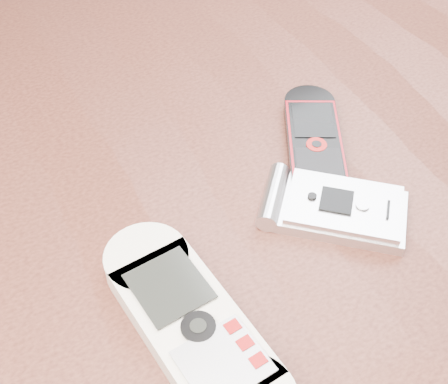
{
  "coord_description": "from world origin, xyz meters",
  "views": [
    {
      "loc": [
        -0.14,
        -0.27,
        1.09
      ],
      "look_at": [
        0.01,
        0.0,
        0.76
      ],
      "focal_mm": 50.0,
      "sensor_mm": 36.0,
      "label": 1
    }
  ],
  "objects_px": {
    "nokia_black_red": "(315,144)",
    "motorola_razr": "(339,208)",
    "nokia_white": "(193,327)",
    "table": "(219,285)"
  },
  "relations": [
    {
      "from": "table",
      "to": "motorola_razr",
      "type": "relative_size",
      "value": 11.34
    },
    {
      "from": "table",
      "to": "motorola_razr",
      "type": "xyz_separation_m",
      "value": [
        0.07,
        -0.05,
        0.11
      ]
    },
    {
      "from": "nokia_black_red",
      "to": "motorola_razr",
      "type": "height_order",
      "value": "motorola_razr"
    },
    {
      "from": "table",
      "to": "motorola_razr",
      "type": "distance_m",
      "value": 0.14
    },
    {
      "from": "nokia_white",
      "to": "motorola_razr",
      "type": "xyz_separation_m",
      "value": [
        0.13,
        0.04,
        -0.0
      ]
    },
    {
      "from": "table",
      "to": "nokia_black_red",
      "type": "height_order",
      "value": "nokia_black_red"
    },
    {
      "from": "nokia_white",
      "to": "motorola_razr",
      "type": "distance_m",
      "value": 0.14
    },
    {
      "from": "nokia_white",
      "to": "nokia_black_red",
      "type": "height_order",
      "value": "nokia_white"
    },
    {
      "from": "table",
      "to": "nokia_black_red",
      "type": "relative_size",
      "value": 8.72
    },
    {
      "from": "motorola_razr",
      "to": "nokia_white",
      "type": "bearing_deg",
      "value": 147.51
    }
  ]
}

